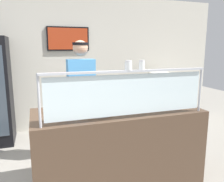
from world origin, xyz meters
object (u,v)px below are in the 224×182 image
(pizza_server, at_px, (93,110))
(pepper_flake_shaker, at_px, (142,65))
(pizza_box_stack, at_px, (162,79))
(parmesan_shaker, at_px, (128,66))
(worker_figure, at_px, (82,94))
(pizza_tray, at_px, (95,111))

(pizza_server, xyz_separation_m, pepper_flake_shaker, (0.43, -0.31, 0.50))
(pepper_flake_shaker, height_order, pizza_box_stack, pepper_flake_shaker)
(pizza_server, bearing_deg, parmesan_shaker, -50.61)
(worker_figure, height_order, pizza_box_stack, worker_figure)
(pizza_tray, bearing_deg, pepper_flake_shaker, -38.72)
(pizza_server, distance_m, pizza_box_stack, 2.74)
(pizza_server, bearing_deg, pizza_box_stack, 38.95)
(worker_figure, relative_size, pizza_box_stack, 3.78)
(parmesan_shaker, xyz_separation_m, pepper_flake_shaker, (0.14, 0.00, 0.00))
(pizza_tray, xyz_separation_m, pizza_box_stack, (1.98, 1.85, 0.03))
(worker_figure, bearing_deg, pepper_flake_shaker, -70.45)
(pizza_server, height_order, worker_figure, worker_figure)
(pizza_tray, relative_size, pizza_server, 1.68)
(pizza_tray, bearing_deg, pizza_box_stack, 43.13)
(pepper_flake_shaker, bearing_deg, pizza_tray, 141.28)
(pizza_tray, distance_m, worker_figure, 0.78)
(pizza_server, xyz_separation_m, pizza_box_stack, (2.01, 1.87, 0.01))
(parmesan_shaker, distance_m, pepper_flake_shaker, 0.14)
(pizza_server, xyz_separation_m, worker_figure, (0.04, 0.80, 0.02))
(worker_figure, distance_m, pizza_box_stack, 2.24)
(worker_figure, bearing_deg, pizza_tray, -91.03)
(pizza_server, bearing_deg, pizza_tray, 31.30)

